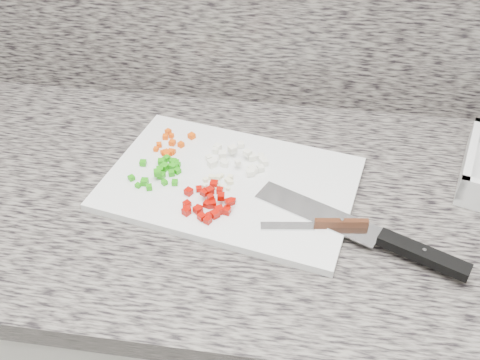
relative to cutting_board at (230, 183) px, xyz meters
name	(u,v)px	position (x,y,z in m)	size (l,w,h in m)	color
cabinet	(252,342)	(0.05, -0.01, -0.48)	(3.92, 0.62, 0.86)	silver
countertop	(256,201)	(0.05, -0.01, -0.03)	(3.96, 0.64, 0.04)	slate
cutting_board	(230,183)	(0.00, 0.00, 0.00)	(0.43, 0.29, 0.01)	white
carrot_pile	(170,145)	(-0.13, 0.08, 0.01)	(0.07, 0.09, 0.01)	#E84B05
onion_pile	(237,159)	(0.00, 0.05, 0.01)	(0.12, 0.10, 0.02)	white
green_pepper_pile	(163,170)	(-0.12, 0.00, 0.01)	(0.09, 0.10, 0.02)	#219B0E
red_pepper_pile	(209,203)	(-0.03, -0.07, 0.01)	(0.09, 0.10, 0.02)	#A10902
garlic_pile	(219,181)	(-0.02, -0.01, 0.01)	(0.06, 0.04, 0.01)	#F4EFBC
chef_knife	(384,239)	(0.26, -0.11, 0.01)	(0.33, 0.18, 0.02)	#B8BBBF
paring_knife	(328,224)	(0.17, -0.09, 0.01)	(0.17, 0.04, 0.02)	#B8BBBF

